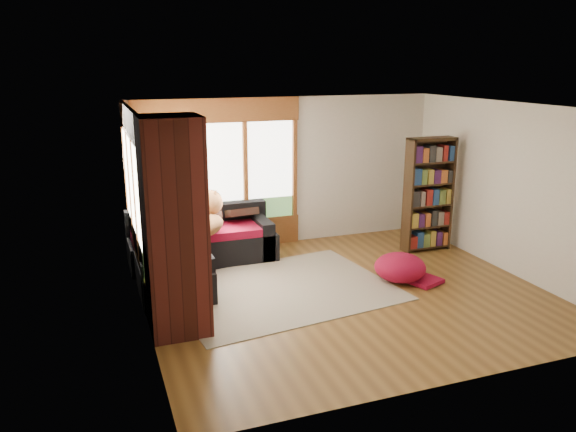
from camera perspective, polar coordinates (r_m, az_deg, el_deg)
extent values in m
plane|color=brown|center=(8.10, 5.83, -7.73)|extent=(5.50, 5.50, 0.00)
plane|color=white|center=(7.48, 6.37, 10.93)|extent=(5.50, 5.50, 0.00)
cube|color=silver|center=(9.94, -0.19, 4.54)|extent=(5.50, 0.04, 2.60)
cube|color=silver|center=(5.64, 17.20, -4.67)|extent=(5.50, 0.04, 2.60)
cube|color=silver|center=(6.97, -14.73, -0.68)|extent=(0.04, 5.00, 2.60)
cube|color=silver|center=(9.20, 21.73, 2.56)|extent=(0.04, 5.00, 2.60)
cube|color=brown|center=(9.57, -6.93, 4.31)|extent=(2.82, 0.10, 1.90)
cube|color=white|center=(9.57, -6.93, 4.31)|extent=(2.54, 0.09, 1.62)
cube|color=brown|center=(8.12, -15.37, 1.88)|extent=(0.10, 2.62, 1.90)
cube|color=white|center=(8.12, -15.37, 1.88)|extent=(0.09, 2.36, 1.62)
cube|color=#648F53|center=(8.86, -15.82, 5.59)|extent=(0.03, 0.72, 0.90)
cube|color=#471914|center=(6.67, -11.45, -1.19)|extent=(0.70, 0.70, 2.60)
cube|color=black|center=(9.37, -8.80, -3.21)|extent=(2.20, 0.90, 0.42)
cube|color=black|center=(9.59, -9.31, -0.31)|extent=(2.20, 0.20, 0.38)
cube|color=black|center=(9.57, -2.95, -2.08)|extent=(0.20, 0.90, 0.60)
cube|color=maroon|center=(9.16, -9.34, -1.90)|extent=(1.90, 0.66, 0.12)
cube|color=black|center=(8.67, -12.18, -4.93)|extent=(0.90, 2.20, 0.42)
cube|color=black|center=(8.51, -14.67, -2.63)|extent=(0.20, 2.20, 0.38)
cube|color=black|center=(7.71, -11.17, -6.75)|extent=(0.90, 0.20, 0.60)
cube|color=maroon|center=(8.27, -11.12, -3.89)|extent=(0.66, 1.20, 0.12)
cube|color=maroon|center=(9.17, -12.06, -2.03)|extent=(0.66, 0.66, 0.12)
cube|color=beige|center=(8.15, -0.69, -7.47)|extent=(3.36, 2.74, 0.01)
cube|color=#332011|center=(10.10, 15.97, 2.26)|extent=(0.04, 0.28, 1.96)
cube|color=#332011|center=(9.66, 12.10, 1.93)|extent=(0.04, 0.28, 1.96)
cube|color=#332011|center=(9.98, 13.67, 2.26)|extent=(0.84, 0.02, 1.96)
cube|color=#332011|center=(10.12, 13.74, -2.97)|extent=(0.76, 0.26, 0.03)
cube|color=#332011|center=(10.01, 13.87, -0.95)|extent=(0.76, 0.26, 0.03)
cube|color=#332011|center=(9.91, 14.01, 1.11)|extent=(0.76, 0.26, 0.03)
cube|color=#332011|center=(9.83, 14.15, 3.21)|extent=(0.76, 0.26, 0.03)
cube|color=#332011|center=(9.76, 14.29, 5.34)|extent=(0.76, 0.26, 0.03)
cube|color=#332011|center=(9.71, 14.44, 7.50)|extent=(0.76, 0.26, 0.03)
cube|color=#726659|center=(9.86, 14.14, 2.07)|extent=(0.72, 0.20, 1.80)
ellipsoid|color=maroon|center=(8.57, 11.32, -5.08)|extent=(0.93, 0.93, 0.41)
ellipsoid|color=brown|center=(8.67, -9.01, -0.76)|extent=(1.14, 1.17, 0.34)
sphere|color=brown|center=(8.94, -7.90, 0.83)|extent=(0.57, 0.57, 0.40)
cone|color=brown|center=(8.84, -8.15, 1.74)|extent=(0.21, 0.21, 0.17)
ellipsoid|color=black|center=(8.13, -12.41, -2.58)|extent=(0.66, 0.82, 0.24)
sphere|color=black|center=(8.32, -13.26, -1.39)|extent=(0.36, 0.36, 0.29)
cone|color=black|center=(8.25, -13.16, -0.71)|extent=(0.13, 0.13, 0.12)
cube|color=#31231B|center=(9.55, -5.08, 0.94)|extent=(0.45, 0.12, 0.45)
cube|color=#31231B|center=(9.42, -8.60, 0.63)|extent=(0.45, 0.12, 0.45)
cube|color=#31231B|center=(8.85, -13.91, -0.62)|extent=(0.45, 0.12, 0.45)
cube|color=#31231B|center=(7.81, -13.01, -2.71)|extent=(0.45, 0.12, 0.45)
cube|color=maroon|center=(9.33, -12.21, 0.30)|extent=(0.42, 0.12, 0.42)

